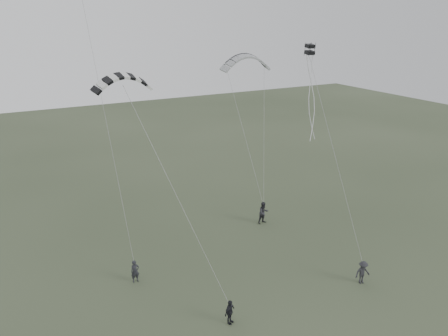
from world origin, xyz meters
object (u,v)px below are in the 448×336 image
flyer_far (363,272)px  flyer_center (230,312)px  kite_striped (122,76)px  flyer_right (264,213)px  flyer_left (135,271)px  kite_pale_large (246,56)px  kite_box (310,49)px

flyer_far → flyer_center: bearing=-174.1°
kite_striped → flyer_far: bearing=-26.7°
flyer_center → kite_striped: 14.91m
flyer_center → kite_striped: kite_striped is taller
flyer_center → flyer_far: flyer_far is taller
flyer_center → flyer_far: bearing=-31.0°
flyer_right → flyer_far: size_ratio=1.18×
flyer_left → flyer_far: size_ratio=0.96×
kite_pale_large → flyer_center: bearing=-120.0°
flyer_left → kite_box: (13.32, -0.66, 14.27)m
flyer_center → flyer_far: (9.94, -0.64, 0.06)m
kite_pale_large → flyer_left: bearing=-146.2°
flyer_left → kite_striped: size_ratio=0.49×
flyer_far → kite_striped: (-13.90, 5.81, 13.36)m
kite_striped → kite_box: bearing=0.1°
flyer_right → kite_pale_large: bearing=78.6°
kite_pale_large → kite_striped: 16.50m
flyer_center → kite_box: size_ratio=2.30×
flyer_right → kite_striped: bearing=-162.4°
flyer_right → flyer_center: flyer_right is taller
flyer_left → flyer_right: (12.64, 3.44, 0.18)m
kite_striped → flyer_left: bearing=75.2°
kite_pale_large → flyer_far: bearing=-85.4°
flyer_far → kite_box: 15.77m
flyer_right → flyer_center: 13.63m
flyer_far → kite_pale_large: size_ratio=0.37×
flyer_right → kite_box: 14.69m
flyer_left → flyer_center: (3.65, -6.80, -0.02)m
kite_pale_large → kite_box: size_ratio=6.75×
kite_pale_large → kite_box: kite_box is taller
flyer_right → kite_striped: kite_striped is taller
kite_striped → kite_pale_large: bearing=30.9°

